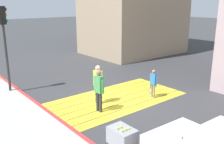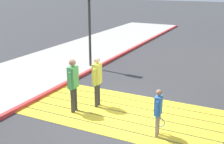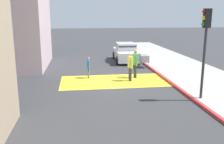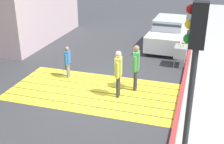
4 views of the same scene
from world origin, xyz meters
TOP-DOWN VIEW (x-y plane):
  - ground_plane at (0.00, 0.00)m, footprint 120.00×120.00m
  - crosswalk_stripes at (0.00, 0.00)m, footprint 6.40×3.25m
  - curb_painted at (-3.25, 0.00)m, footprint 0.16×40.00m
  - car_parked_near_curb at (-2.00, -6.52)m, footprint 2.12×4.37m
  - traffic_light_corner at (-3.58, 4.04)m, footprint 0.39×0.28m
  - tennis_ball_cart at (-2.90, -3.69)m, footprint 0.56×0.80m
  - pedestrian_adult_lead at (-1.49, -0.64)m, footprint 0.27×0.52m
  - pedestrian_adult_trailing at (-1.01, 0.08)m, footprint 0.27×0.51m
  - pedestrian_child_with_racket at (1.47, -0.94)m, footprint 0.29×0.42m

SIDE VIEW (x-z plane):
  - ground_plane at x=0.00m, z-range 0.00..0.00m
  - crosswalk_stripes at x=0.00m, z-range 0.00..0.01m
  - curb_painted at x=-3.25m, z-range 0.00..0.13m
  - tennis_ball_cart at x=-2.90m, z-range 0.19..1.21m
  - car_parked_near_curb at x=-2.00m, z-range -0.05..1.52m
  - pedestrian_child_with_racket at x=1.47m, z-range 0.09..1.47m
  - pedestrian_adult_trailing at x=-1.01m, z-range 0.15..1.91m
  - pedestrian_adult_lead at x=-1.49m, z-range 0.15..1.95m
  - traffic_light_corner at x=-3.58m, z-range 0.92..5.16m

